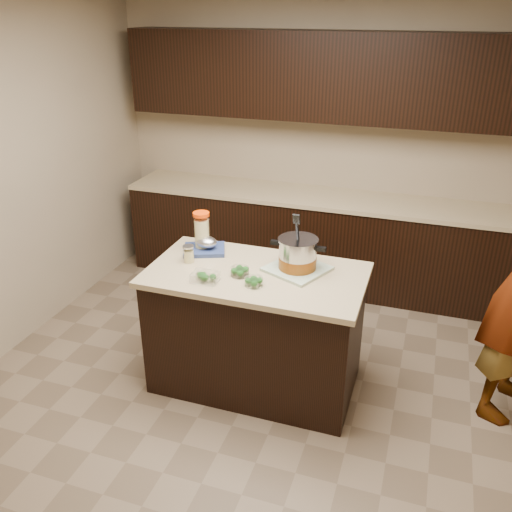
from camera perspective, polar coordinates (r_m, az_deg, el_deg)
The scene contains 12 objects.
ground_plane at distance 4.11m, azimuth -0.00°, elevation -12.98°, with size 4.00×4.00×0.00m, color brown.
room_shell at distance 3.34m, azimuth -0.00°, elevation 10.86°, with size 4.04×4.04×2.72m.
back_cabinets at distance 5.17m, azimuth 6.21°, elevation 6.99°, with size 3.60×0.63×2.33m.
island at distance 3.85m, azimuth -0.00°, elevation -7.67°, with size 1.46×0.81×0.90m.
dish_towel at distance 3.66m, azimuth 4.36°, elevation -1.35°, with size 0.36×0.36×0.02m, color #638A5D.
stock_pot at distance 3.62m, azimuth 4.41°, elevation 0.05°, with size 0.38×0.27×0.38m.
lemonade_pitcher at distance 3.91m, azimuth -5.71°, elevation 2.42°, with size 0.13×0.13×0.29m.
mason_jar at distance 3.78m, azimuth -7.09°, elevation 0.19°, with size 0.09×0.09×0.13m.
broccoli_tub_left at distance 3.57m, azimuth -1.71°, elevation -1.68°, with size 0.14×0.14×0.06m.
broccoli_tub_right at distance 3.45m, azimuth -0.23°, elevation -2.75°, with size 0.13×0.13×0.06m.
broccoli_tub_rect at distance 3.51m, azimuth -5.37°, elevation -2.26°, with size 0.17×0.13×0.06m.
blue_tray at distance 3.92m, azimuth -5.35°, elevation 0.97°, with size 0.36×0.32×0.11m.
Camera 1 is at (1.03, -3.07, 2.54)m, focal length 38.00 mm.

